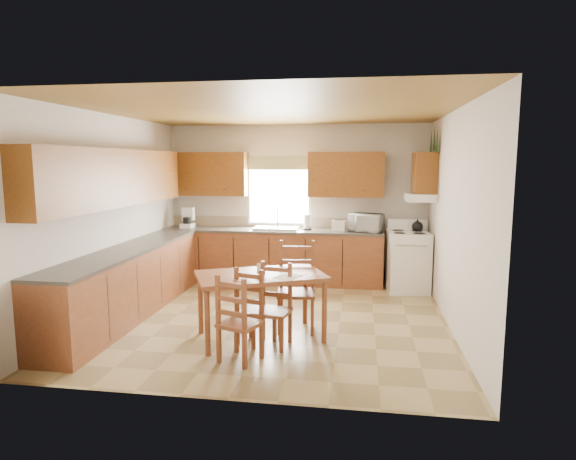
# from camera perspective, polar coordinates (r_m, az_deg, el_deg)

# --- Properties ---
(floor) EXTENTS (4.50, 4.50, 0.00)m
(floor) POSITION_cam_1_polar(r_m,az_deg,el_deg) (6.50, -1.73, -10.43)
(floor) COLOR #978253
(floor) RESTS_ON ground
(ceiling) EXTENTS (4.50, 4.50, 0.00)m
(ceiling) POSITION_cam_1_polar(r_m,az_deg,el_deg) (6.20, -1.84, 13.96)
(ceiling) COLOR olive
(ceiling) RESTS_ON floor
(wall_left) EXTENTS (4.50, 4.50, 0.00)m
(wall_left) POSITION_cam_1_polar(r_m,az_deg,el_deg) (6.97, -20.30, 1.70)
(wall_left) COLOR beige
(wall_left) RESTS_ON floor
(wall_right) EXTENTS (4.50, 4.50, 0.00)m
(wall_right) POSITION_cam_1_polar(r_m,az_deg,el_deg) (6.21, 19.09, 1.04)
(wall_right) COLOR beige
(wall_right) RESTS_ON floor
(wall_back) EXTENTS (4.50, 4.50, 0.00)m
(wall_back) POSITION_cam_1_polar(r_m,az_deg,el_deg) (8.42, 0.97, 3.21)
(wall_back) COLOR beige
(wall_back) RESTS_ON floor
(wall_front) EXTENTS (4.50, 4.50, 0.00)m
(wall_front) POSITION_cam_1_polar(r_m,az_deg,el_deg) (4.04, -7.53, -2.16)
(wall_front) COLOR beige
(wall_front) RESTS_ON floor
(lower_cab_back) EXTENTS (3.75, 0.60, 0.88)m
(lower_cab_back) POSITION_cam_1_polar(r_m,az_deg,el_deg) (8.31, -1.88, -3.19)
(lower_cab_back) COLOR brown
(lower_cab_back) RESTS_ON floor
(lower_cab_left) EXTENTS (0.60, 3.60, 0.88)m
(lower_cab_left) POSITION_cam_1_polar(r_m,az_deg,el_deg) (6.86, -18.32, -6.04)
(lower_cab_left) COLOR brown
(lower_cab_left) RESTS_ON floor
(counter_back) EXTENTS (3.75, 0.63, 0.04)m
(counter_back) POSITION_cam_1_polar(r_m,az_deg,el_deg) (8.24, -1.90, -0.05)
(counter_back) COLOR #45403A
(counter_back) RESTS_ON lower_cab_back
(counter_left) EXTENTS (0.63, 3.60, 0.04)m
(counter_left) POSITION_cam_1_polar(r_m,az_deg,el_deg) (6.76, -18.50, -2.25)
(counter_left) COLOR #45403A
(counter_left) RESTS_ON lower_cab_left
(backsplash) EXTENTS (3.75, 0.01, 0.18)m
(backsplash) POSITION_cam_1_polar(r_m,az_deg,el_deg) (8.50, -1.55, 0.95)
(backsplash) COLOR gray
(backsplash) RESTS_ON counter_back
(upper_cab_back_left) EXTENTS (1.41, 0.33, 0.75)m
(upper_cab_back_left) POSITION_cam_1_polar(r_m,az_deg,el_deg) (8.58, -9.54, 6.57)
(upper_cab_back_left) COLOR brown
(upper_cab_back_left) RESTS_ON wall_back
(upper_cab_back_right) EXTENTS (1.25, 0.33, 0.75)m
(upper_cab_back_right) POSITION_cam_1_polar(r_m,az_deg,el_deg) (8.16, 6.88, 6.55)
(upper_cab_back_right) COLOR brown
(upper_cab_back_right) RESTS_ON wall_back
(upper_cab_left) EXTENTS (0.33, 3.60, 0.75)m
(upper_cab_left) POSITION_cam_1_polar(r_m,az_deg,el_deg) (6.73, -19.89, 5.82)
(upper_cab_left) COLOR brown
(upper_cab_left) RESTS_ON wall_left
(upper_cab_stove) EXTENTS (0.33, 0.62, 0.62)m
(upper_cab_stove) POSITION_cam_1_polar(r_m,az_deg,el_deg) (7.78, 15.84, 6.56)
(upper_cab_stove) COLOR brown
(upper_cab_stove) RESTS_ON wall_right
(range_hood) EXTENTS (0.44, 0.62, 0.12)m
(range_hood) POSITION_cam_1_polar(r_m,az_deg,el_deg) (7.79, 15.37, 3.78)
(range_hood) COLOR white
(range_hood) RESTS_ON wall_right
(window_frame) EXTENTS (1.13, 0.02, 1.18)m
(window_frame) POSITION_cam_1_polar(r_m,az_deg,el_deg) (8.42, -1.08, 4.57)
(window_frame) COLOR white
(window_frame) RESTS_ON wall_back
(window_pane) EXTENTS (1.05, 0.01, 1.10)m
(window_pane) POSITION_cam_1_polar(r_m,az_deg,el_deg) (8.42, -1.09, 4.57)
(window_pane) COLOR white
(window_pane) RESTS_ON wall_back
(window_valance) EXTENTS (1.19, 0.01, 0.24)m
(window_valance) POSITION_cam_1_polar(r_m,az_deg,el_deg) (8.38, -1.12, 7.98)
(window_valance) COLOR #3F5728
(window_valance) RESTS_ON wall_back
(sink_basin) EXTENTS (0.75, 0.45, 0.04)m
(sink_basin) POSITION_cam_1_polar(r_m,az_deg,el_deg) (8.22, -1.38, 0.21)
(sink_basin) COLOR silver
(sink_basin) RESTS_ON counter_back
(pine_decal_a) EXTENTS (0.22, 0.22, 0.36)m
(pine_decal_a) POSITION_cam_1_polar(r_m,az_deg,el_deg) (7.48, 17.30, 10.14)
(pine_decal_a) COLOR #183D1E
(pine_decal_a) RESTS_ON wall_right
(pine_decal_b) EXTENTS (0.22, 0.22, 0.36)m
(pine_decal_b) POSITION_cam_1_polar(r_m,az_deg,el_deg) (7.80, 16.96, 10.35)
(pine_decal_b) COLOR #183D1E
(pine_decal_b) RESTS_ON wall_right
(pine_decal_c) EXTENTS (0.22, 0.22, 0.36)m
(pine_decal_c) POSITION_cam_1_polar(r_m,az_deg,el_deg) (8.12, 16.62, 9.98)
(pine_decal_c) COLOR #183D1E
(pine_decal_c) RESTS_ON wall_right
(stove) EXTENTS (0.69, 0.71, 0.94)m
(stove) POSITION_cam_1_polar(r_m,az_deg,el_deg) (7.96, 13.98, -3.73)
(stove) COLOR white
(stove) RESTS_ON floor
(coffeemaker) EXTENTS (0.18, 0.22, 0.30)m
(coffeemaker) POSITION_cam_1_polar(r_m,az_deg,el_deg) (8.57, -11.85, 1.25)
(coffeemaker) COLOR white
(coffeemaker) RESTS_ON counter_back
(paper_towel) EXTENTS (0.13, 0.13, 0.26)m
(paper_towel) POSITION_cam_1_polar(r_m,az_deg,el_deg) (8.17, 2.27, 0.94)
(paper_towel) COLOR white
(paper_towel) RESTS_ON counter_back
(toaster) EXTENTS (0.24, 0.17, 0.18)m
(toaster) POSITION_cam_1_polar(r_m,az_deg,el_deg) (8.05, 6.03, 0.51)
(toaster) COLOR white
(toaster) RESTS_ON counter_back
(microwave) EXTENTS (0.57, 0.49, 0.29)m
(microwave) POSITION_cam_1_polar(r_m,az_deg,el_deg) (8.08, 9.22, 0.87)
(microwave) COLOR white
(microwave) RESTS_ON counter_back
(dining_table) EXTENTS (1.66, 1.36, 0.77)m
(dining_table) POSITION_cam_1_polar(r_m,az_deg,el_deg) (5.71, -3.25, -9.00)
(dining_table) COLOR brown
(dining_table) RESTS_ON floor
(chair_near_left) EXTENTS (0.47, 0.46, 0.90)m
(chair_near_left) POSITION_cam_1_polar(r_m,az_deg,el_deg) (5.53, -3.82, -8.92)
(chair_near_left) COLOR brown
(chair_near_left) RESTS_ON floor
(chair_near_right) EXTENTS (0.49, 0.48, 0.92)m
(chair_near_right) POSITION_cam_1_polar(r_m,az_deg,el_deg) (5.09, -5.70, -10.35)
(chair_near_right) COLOR brown
(chair_near_right) RESTS_ON floor
(chair_far_left) EXTENTS (0.44, 0.43, 0.92)m
(chair_far_left) POSITION_cam_1_polar(r_m,az_deg,el_deg) (5.45, -1.92, -9.01)
(chair_far_left) COLOR brown
(chair_far_left) RESTS_ON floor
(chair_far_right) EXTENTS (0.49, 0.48, 1.08)m
(chair_far_right) POSITION_cam_1_polar(r_m,az_deg,el_deg) (5.92, 0.99, -6.81)
(chair_far_right) COLOR brown
(chair_far_right) RESTS_ON floor
(table_paper) EXTENTS (0.33, 0.37, 0.00)m
(table_paper) POSITION_cam_1_polar(r_m,az_deg,el_deg) (5.47, 0.01, -5.52)
(table_paper) COLOR white
(table_paper) RESTS_ON dining_table
(table_card) EXTENTS (0.08, 0.03, 0.11)m
(table_card) POSITION_cam_1_polar(r_m,az_deg,el_deg) (5.65, -3.28, -4.56)
(table_card) COLOR white
(table_card) RESTS_ON dining_table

